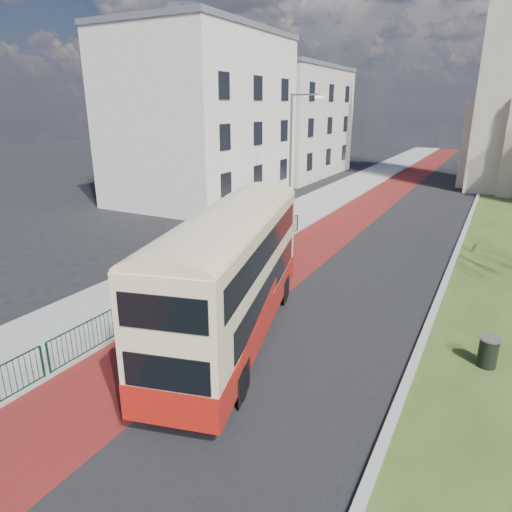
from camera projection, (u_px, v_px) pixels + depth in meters
The scene contains 12 objects.
ground at pixel (177, 370), 13.41m from camera, with size 160.00×160.00×0.00m, color black.
road_carriageway at pixel (386, 226), 29.47m from camera, with size 9.00×120.00×0.01m, color black.
bus_lane at pixel (346, 221), 30.68m from camera, with size 3.40×120.00×0.01m, color #591414.
pavement_west at pixel (294, 214), 32.37m from camera, with size 4.00×120.00×0.12m, color gray.
kerb_west at pixel (321, 217), 31.47m from camera, with size 0.25×120.00×0.13m, color #999993.
kerb_east at pixel (466, 226), 29.07m from camera, with size 0.25×80.00×0.13m, color #999993.
pedestrian_railing at pixel (179, 289), 17.90m from camera, with size 0.07×24.00×1.12m.
street_block_near at pixel (202, 117), 36.05m from camera, with size 10.30×14.30×13.00m.
street_block_far at pixel (286, 121), 49.68m from camera, with size 10.30×16.30×11.50m.
streetlamp at pixel (293, 152), 28.98m from camera, with size 2.13×0.18×8.00m.
bus at pixel (232, 270), 14.41m from camera, with size 4.89×10.48×4.27m.
litter_bin at pixel (488, 352), 13.39m from camera, with size 0.76×0.76×0.93m.
Camera 1 is at (7.56, -9.20, 7.39)m, focal length 32.00 mm.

